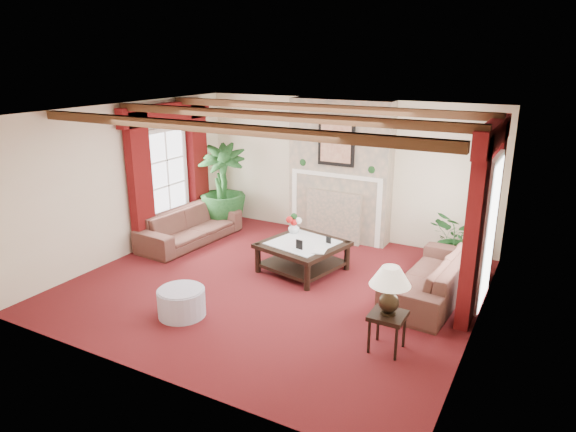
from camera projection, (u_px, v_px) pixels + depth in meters
The scene contains 23 objects.
floor at pixel (274, 285), 8.10m from camera, with size 6.00×6.00×0.00m, color #490D15.
ceiling at pixel (273, 112), 7.30m from camera, with size 6.00×6.00×0.00m, color white.
back_wall at pixel (344, 169), 10.01m from camera, with size 6.00×0.02×2.70m, color beige.
left_wall at pixel (127, 181), 9.07m from camera, with size 0.02×5.50×2.70m, color beige.
right_wall at pixel (483, 235), 6.33m from camera, with size 0.02×5.50×2.70m, color beige.
ceiling_beams at pixel (273, 116), 7.31m from camera, with size 6.00×3.00×0.12m, color #3E2713, non-canonical shape.
fireplace at pixel (342, 99), 9.43m from camera, with size 2.00×0.52×2.70m, color tan, non-canonical shape.
french_door_left at pixel (163, 130), 9.66m from camera, with size 0.10×1.10×2.16m, color white, non-canonical shape.
french_door_right at pixel (499, 159), 6.95m from camera, with size 0.10×1.10×2.16m, color white, non-canonical shape.
curtains_left at pixel (166, 107), 9.48m from camera, with size 0.20×2.40×2.55m, color #480A09, non-canonical shape.
curtains_right at pixel (494, 127), 6.88m from camera, with size 0.20×2.40×2.55m, color #480A09, non-canonical shape.
sofa_left at pixel (190, 221), 9.86m from camera, with size 0.79×2.22×0.85m, color #350E1C.
sofa_right at pixel (433, 269), 7.60m from camera, with size 0.82×2.28×0.88m, color #350E1C.
potted_palm at pixel (223, 204), 10.72m from camera, with size 1.66×1.99×0.98m, color black.
small_plant at pixel (457, 247), 8.62m from camera, with size 1.34×1.33×0.78m, color black.
coffee_table at pixel (303, 257), 8.57m from camera, with size 1.21×1.21×0.50m, color black, non-canonical shape.
side_table at pixel (387, 332), 6.25m from camera, with size 0.42×0.42×0.49m, color black, non-canonical shape.
ottoman at pixel (182, 303), 7.11m from camera, with size 0.66×0.66×0.38m, color #AFA8BE.
table_lamp at pixel (390, 290), 6.08m from camera, with size 0.50×0.50×0.63m, color black, non-canonical shape.
flower_vase at pixel (294, 228), 8.94m from camera, with size 0.22×0.22×0.20m, color silver.
book at pixel (313, 242), 8.11m from camera, with size 0.21×0.06×0.29m, color black.
photo_frame_a at pixel (299, 245), 8.18m from camera, with size 0.12×0.02×0.17m, color black, non-canonical shape.
photo_frame_b at pixel (328, 240), 8.44m from camera, with size 0.09×0.02×0.12m, color black, non-canonical shape.
Camera 1 is at (3.73, -6.40, 3.47)m, focal length 32.00 mm.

